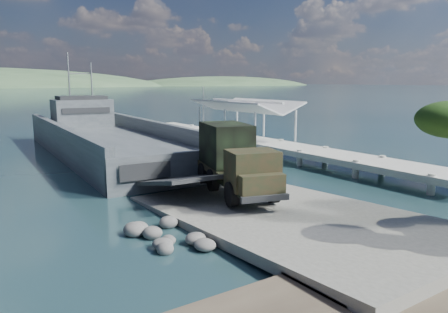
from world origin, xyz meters
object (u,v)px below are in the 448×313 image
at_px(landing_craft, 110,146).
at_px(military_truck, 234,159).
at_px(pier, 252,136).
at_px(soldier, 250,192).
at_px(sailboat_near, 205,132).
at_px(sailboat_far, 204,131).

bearing_deg(landing_craft, military_truck, -84.67).
relative_size(pier, soldier, 23.65).
bearing_deg(landing_craft, sailboat_near, 31.29).
xyz_separation_m(military_truck, sailboat_far, (16.30, 29.84, -2.16)).
bearing_deg(pier, sailboat_near, 78.06).
height_order(soldier, sailboat_far, sailboat_far).
bearing_deg(soldier, pier, 49.27).
relative_size(military_truck, sailboat_near, 1.45).
distance_m(pier, sailboat_near, 14.67).
relative_size(soldier, sailboat_far, 0.28).
xyz_separation_m(military_truck, soldier, (-1.52, -3.59, -1.09)).
xyz_separation_m(landing_craft, soldier, (-0.93, -23.80, 0.50)).
xyz_separation_m(military_truck, sailboat_near, (15.72, 28.75, -2.19)).
bearing_deg(sailboat_near, pier, -112.54).
distance_m(landing_craft, soldier, 23.83).
bearing_deg(military_truck, landing_craft, 107.87).
distance_m(military_truck, soldier, 4.04).
bearing_deg(soldier, sailboat_far, 59.44).
distance_m(pier, landing_craft, 14.49).
height_order(landing_craft, military_truck, landing_craft).
distance_m(sailboat_near, sailboat_far, 1.24).
xyz_separation_m(pier, soldier, (-14.21, -18.03, -0.17)).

